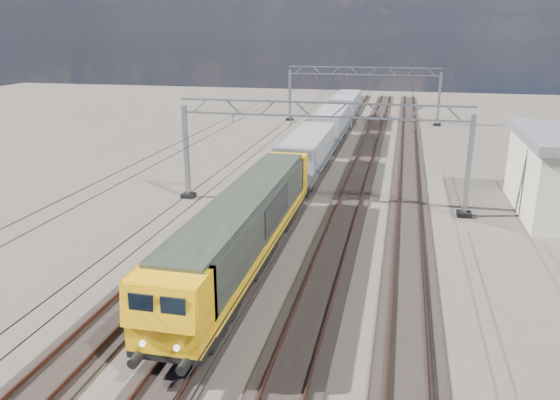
% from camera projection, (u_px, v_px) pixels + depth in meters
% --- Properties ---
extents(ground, '(160.00, 160.00, 0.00)m').
position_uv_depth(ground, '(309.00, 226.00, 33.66)').
color(ground, '#29231F').
rests_on(ground, ground).
extents(track_outer_west, '(2.60, 140.00, 0.30)m').
position_uv_depth(track_outer_west, '(216.00, 218.00, 34.90)').
color(track_outer_west, black).
rests_on(track_outer_west, ground).
extents(track_loco, '(2.60, 140.00, 0.30)m').
position_uv_depth(track_loco, '(277.00, 222.00, 34.06)').
color(track_loco, black).
rests_on(track_loco, ground).
extents(track_inner_east, '(2.60, 140.00, 0.30)m').
position_uv_depth(track_inner_east, '(341.00, 227.00, 33.22)').
color(track_inner_east, black).
rests_on(track_inner_east, ground).
extents(track_outer_east, '(2.60, 140.00, 0.30)m').
position_uv_depth(track_outer_east, '(408.00, 232.00, 32.38)').
color(track_outer_east, black).
rests_on(track_outer_east, ground).
extents(catenary_gantry_mid, '(19.90, 0.90, 7.11)m').
position_uv_depth(catenary_gantry_mid, '(320.00, 150.00, 36.22)').
color(catenary_gantry_mid, gray).
rests_on(catenary_gantry_mid, ground).
extents(catenary_gantry_far, '(19.90, 0.90, 7.11)m').
position_uv_depth(catenary_gantry_far, '(363.00, 93.00, 69.75)').
color(catenary_gantry_far, gray).
rests_on(catenary_gantry_far, ground).
extents(overhead_wires, '(12.03, 140.00, 0.53)m').
position_uv_depth(overhead_wires, '(329.00, 114.00, 39.40)').
color(overhead_wires, black).
rests_on(overhead_wires, ground).
extents(locomotive, '(2.76, 21.10, 3.62)m').
position_uv_depth(locomotive, '(246.00, 225.00, 27.01)').
color(locomotive, black).
rests_on(locomotive, ground).
extents(hopper_wagon_lead, '(3.38, 13.00, 3.25)m').
position_uv_depth(hopper_wagon_lead, '(308.00, 152.00, 43.52)').
color(hopper_wagon_lead, black).
rests_on(hopper_wagon_lead, ground).
extents(hopper_wagon_mid, '(3.38, 13.00, 3.25)m').
position_uv_depth(hopper_wagon_mid, '(331.00, 124.00, 56.74)').
color(hopper_wagon_mid, black).
rests_on(hopper_wagon_mid, ground).
extents(hopper_wagon_third, '(3.38, 13.00, 3.25)m').
position_uv_depth(hopper_wagon_third, '(346.00, 106.00, 69.97)').
color(hopper_wagon_third, black).
rests_on(hopper_wagon_third, ground).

